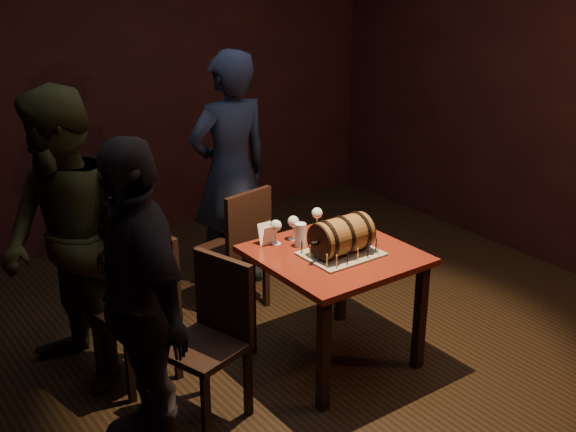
{
  "coord_description": "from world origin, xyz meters",
  "views": [
    {
      "loc": [
        -2.48,
        -3.28,
        2.53
      ],
      "look_at": [
        -0.08,
        0.05,
        0.95
      ],
      "focal_mm": 45.0,
      "sensor_mm": 36.0,
      "label": 1
    }
  ],
  "objects": [
    {
      "name": "chair_back",
      "position": [
        -0.02,
        0.71,
        0.52
      ],
      "size": [
        0.46,
        0.46,
        0.93
      ],
      "color": "black",
      "rests_on": "ground"
    },
    {
      "name": "person_left_rear",
      "position": [
        -1.29,
        0.53,
        0.9
      ],
      "size": [
        0.83,
        0.99,
        1.8
      ],
      "primitive_type": "imported",
      "rotation": [
        0.0,
        0.0,
        -1.38
      ],
      "color": "#34361B",
      "rests_on": "ground"
    },
    {
      "name": "chair_left_rear",
      "position": [
        -0.92,
        0.34,
        0.52
      ],
      "size": [
        0.46,
        0.46,
        0.93
      ],
      "color": "black",
      "rests_on": "ground"
    },
    {
      "name": "pub_table",
      "position": [
        0.1,
        -0.19,
        0.64
      ],
      "size": [
        0.9,
        0.9,
        0.75
      ],
      "color": "#55150E",
      "rests_on": "ground"
    },
    {
      "name": "room_shell",
      "position": [
        0.0,
        0.0,
        1.4
      ],
      "size": [
        5.04,
        5.04,
        2.8
      ],
      "color": "black",
      "rests_on": "ground"
    },
    {
      "name": "chair_left_front",
      "position": [
        -0.79,
        -0.23,
        0.52
      ],
      "size": [
        0.5,
        0.5,
        0.93
      ],
      "color": "black",
      "rests_on": "ground"
    },
    {
      "name": "person_left_front",
      "position": [
        -1.22,
        -0.27,
        0.85
      ],
      "size": [
        0.47,
        1.02,
        1.7
      ],
      "primitive_type": "imported",
      "rotation": [
        0.0,
        0.0,
        -1.63
      ],
      "color": "black",
      "rests_on": "ground"
    },
    {
      "name": "menu_card",
      "position": [
        -0.16,
        0.15,
        0.81
      ],
      "size": [
        0.1,
        0.05,
        0.13
      ],
      "primitive_type": null,
      "color": "white",
      "rests_on": "pub_table"
    },
    {
      "name": "barrel_cake",
      "position": [
        0.1,
        -0.24,
        0.87
      ],
      "size": [
        0.41,
        0.24,
        0.24
      ],
      "color": "brown",
      "rests_on": "cake_board"
    },
    {
      "name": "person_back",
      "position": [
        0.16,
        1.11,
        0.91
      ],
      "size": [
        0.67,
        0.44,
        1.82
      ],
      "primitive_type": "imported",
      "rotation": [
        0.0,
        0.0,
        3.13
      ],
      "color": "#1C2338",
      "rests_on": "ground"
    },
    {
      "name": "wine_glass_right",
      "position": [
        0.22,
        0.14,
        0.87
      ],
      "size": [
        0.07,
        0.07,
        0.16
      ],
      "color": "silver",
      "rests_on": "pub_table"
    },
    {
      "name": "wine_glass_left",
      "position": [
        -0.12,
        0.12,
        0.87
      ],
      "size": [
        0.07,
        0.07,
        0.16
      ],
      "color": "silver",
      "rests_on": "pub_table"
    },
    {
      "name": "wine_glass_mid",
      "position": [
        0.01,
        0.11,
        0.87
      ],
      "size": [
        0.07,
        0.07,
        0.16
      ],
      "color": "silver",
      "rests_on": "pub_table"
    },
    {
      "name": "pint_of_ale",
      "position": [
        -0.02,
        0.0,
        0.82
      ],
      "size": [
        0.07,
        0.07,
        0.15
      ],
      "color": "silver",
      "rests_on": "pub_table"
    },
    {
      "name": "cake_board",
      "position": [
        0.11,
        -0.24,
        0.76
      ],
      "size": [
        0.45,
        0.35,
        0.01
      ],
      "primitive_type": "cube",
      "color": "gray",
      "rests_on": "pub_table"
    },
    {
      "name": "birthday_candles",
      "position": [
        0.11,
        -0.24,
        0.8
      ],
      "size": [
        0.4,
        0.3,
        0.09
      ],
      "color": "#E9DD8B",
      "rests_on": "cake_board"
    }
  ]
}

